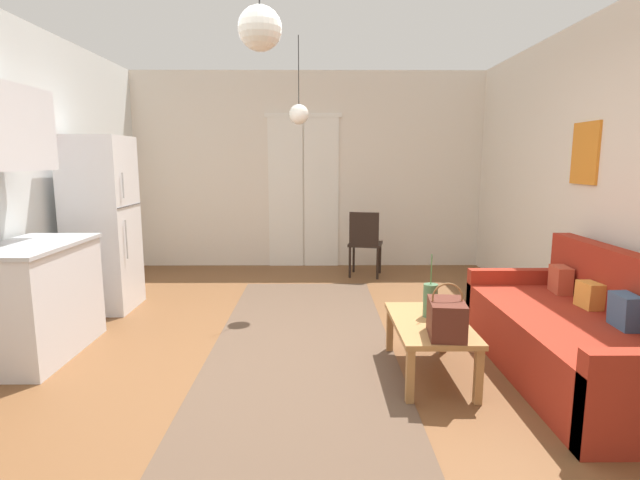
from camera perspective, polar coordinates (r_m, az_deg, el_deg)
The scene contains 12 objects.
ground_plane at distance 3.74m, azimuth -2.24°, elevation -15.56°, with size 5.51×7.78×0.10m, color brown.
wall_back at distance 7.03m, azimuth -1.39°, elevation 8.01°, with size 5.11×0.13×2.74m.
area_rug at distance 4.26m, azimuth -1.97°, elevation -11.54°, with size 1.47×3.78×0.01m, color brown.
couch at distance 3.94m, azimuth 28.42°, elevation -10.14°, with size 0.89×1.96×0.89m.
coffee_table at distance 3.60m, azimuth 12.67°, elevation -10.03°, with size 0.51×0.94×0.40m.
bamboo_vase at distance 3.65m, azimuth 12.74°, elevation -6.88°, with size 0.10×0.10×0.46m.
handbag at distance 3.28m, azimuth 14.55°, elevation -8.82°, with size 0.26×0.34×0.36m.
refrigerator at distance 5.42m, azimuth -24.10°, elevation 1.69°, with size 0.60×0.63×1.76m.
kitchen_counter at distance 4.38m, azimuth -31.07°, elevation -1.75°, with size 0.62×1.10×2.08m.
accent_chair at distance 6.39m, azimuth 5.26°, elevation -0.06°, with size 0.50×0.48×0.87m.
pendant_lamp_near at distance 2.81m, azimuth -7.03°, elevation 23.33°, with size 0.23×0.23×0.65m.
pendant_lamp_far at distance 5.10m, azimuth -2.48°, elevation 14.47°, with size 0.20×0.20×0.86m.
Camera 1 is at (0.12, -3.39, 1.53)m, focal length 27.41 mm.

